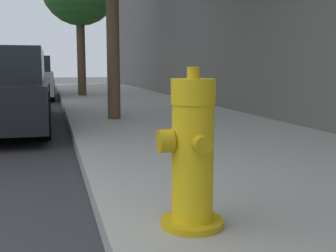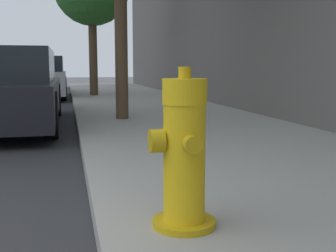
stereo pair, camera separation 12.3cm
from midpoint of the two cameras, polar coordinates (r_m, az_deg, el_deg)
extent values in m
cylinder|color=#C39C11|center=(2.33, 1.73, -12.90)|extent=(0.34, 0.34, 0.04)
cylinder|color=yellow|center=(2.23, 1.77, -5.01)|extent=(0.22, 0.22, 0.62)
cylinder|color=yellow|center=(2.18, 1.81, 4.69)|extent=(0.23, 0.23, 0.13)
cylinder|color=#C39C11|center=(2.18, 1.82, 7.24)|extent=(0.07, 0.07, 0.06)
cylinder|color=#C39C11|center=(2.08, 2.95, -2.51)|extent=(0.09, 0.06, 0.09)
cylinder|color=#C39C11|center=(2.34, 0.75, -1.30)|extent=(0.09, 0.06, 0.09)
cylinder|color=#C39C11|center=(2.17, -1.95, -2.05)|extent=(0.07, 0.12, 0.12)
cylinder|color=black|center=(8.82, -16.68, 3.38)|extent=(0.20, 0.66, 0.66)
cylinder|color=black|center=(5.98, -17.16, 1.33)|extent=(0.20, 0.66, 0.66)
cube|color=#B7B7BC|center=(14.12, -19.15, 5.63)|extent=(1.78, 4.47, 0.67)
cube|color=black|center=(13.93, -19.30, 7.93)|extent=(1.64, 2.46, 0.47)
cylinder|color=black|center=(15.57, -21.79, 4.97)|extent=(0.20, 0.64, 0.64)
cylinder|color=black|center=(15.48, -15.80, 5.23)|extent=(0.20, 0.64, 0.64)
cylinder|color=black|center=(12.71, -15.83, 4.69)|extent=(0.20, 0.64, 0.64)
cylinder|color=brown|center=(7.01, -8.00, 12.49)|extent=(0.21, 0.21, 2.82)
cylinder|color=brown|center=(13.06, -11.95, 9.50)|extent=(0.25, 0.25, 2.46)
camera|label=1|loc=(0.06, -91.03, -0.14)|focal=45.00mm
camera|label=2|loc=(0.06, 88.97, 0.14)|focal=45.00mm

